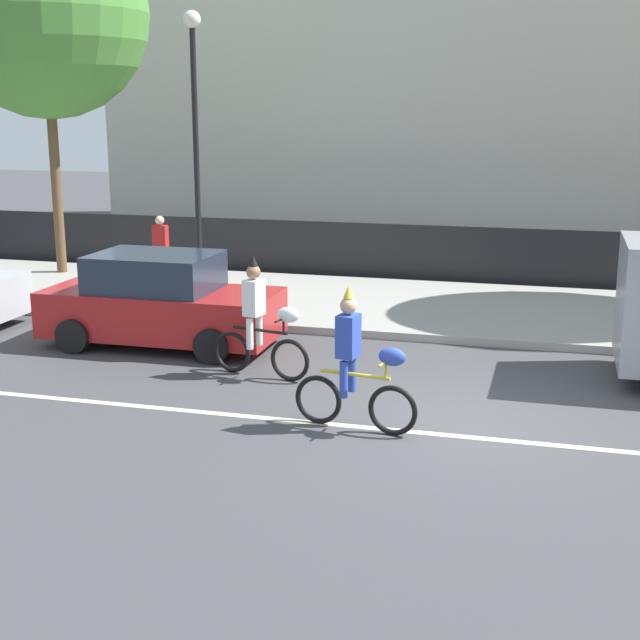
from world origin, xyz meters
TOP-DOWN VIEW (x-y plane):
  - ground_plane at (0.00, 0.00)m, footprint 80.00×80.00m
  - road_centre_line at (0.00, -0.50)m, footprint 36.00×0.14m
  - sidewalk_curb at (0.00, 6.50)m, footprint 60.00×5.00m
  - fence_line at (0.00, 9.40)m, footprint 40.00×0.08m
  - building_backdrop at (1.42, 18.00)m, footprint 28.00×8.00m
  - parade_cyclist_zebra at (-3.28, 1.30)m, footprint 1.70×0.55m
  - parade_cyclist_cobalt at (-1.33, -0.59)m, footprint 1.71×0.53m
  - parked_car_red at (-5.59, 2.62)m, footprint 4.10×1.92m
  - street_lamp_post at (-6.33, 6.19)m, footprint 0.36×0.36m
  - street_tree_far_corner at (-10.66, 7.80)m, footprint 4.81×4.81m
  - pedestrian_onlooker at (-7.43, 6.62)m, footprint 0.32×0.20m

SIDE VIEW (x-z plane):
  - ground_plane at x=0.00m, z-range 0.00..0.00m
  - road_centre_line at x=0.00m, z-range 0.00..0.01m
  - sidewalk_curb at x=0.00m, z-range 0.00..0.15m
  - fence_line at x=0.00m, z-range 0.00..1.40m
  - parked_car_red at x=-5.59m, z-range -0.04..1.60m
  - parade_cyclist_zebra at x=-3.28m, z-range -0.12..1.80m
  - parade_cyclist_cobalt at x=-1.33m, z-range -0.12..1.80m
  - pedestrian_onlooker at x=-7.43m, z-range 0.20..1.82m
  - building_backdrop at x=1.42m, z-range 0.00..7.86m
  - street_lamp_post at x=-6.33m, z-range 1.06..6.92m
  - street_tree_far_corner at x=-10.66m, z-range 1.97..10.43m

